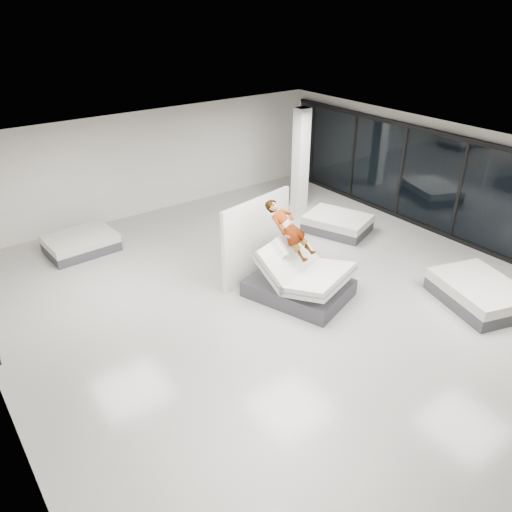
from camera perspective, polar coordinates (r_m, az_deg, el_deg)
name	(u,v)px	position (r m, az deg, el deg)	size (l,w,h in m)	color
room	(297,242)	(10.62, 4.68, 1.56)	(14.00, 14.04, 3.20)	#A7A49E
hero_bed	(300,280)	(11.55, 5.09, -2.71)	(2.27, 2.61, 1.44)	#3C3C41
person	(289,241)	(11.27, 3.81, 1.73)	(0.57, 0.38, 1.57)	slate
remote	(307,248)	(11.37, 5.87, 0.90)	(0.05, 0.14, 0.03)	black
divider_panel	(257,239)	(12.05, 0.06, 2.00)	(2.26, 0.10, 2.06)	silver
flat_bed_right_far	(337,223)	(14.97, 9.27, 3.70)	(1.87, 2.13, 0.49)	#3C3C41
flat_bed_right_near	(479,293)	(12.39, 24.12, -3.89)	(2.00, 2.33, 0.54)	#3C3C41
flat_bed_left_far	(81,243)	(14.41, -19.38, 1.39)	(1.84, 1.42, 0.49)	#3C3C41
column	(301,159)	(16.23, 5.12, 11.00)	(0.40, 0.40, 3.20)	white
storefront_glazing	(460,191)	(14.95, 22.25, 6.90)	(0.12, 13.40, 2.92)	#1F2A34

